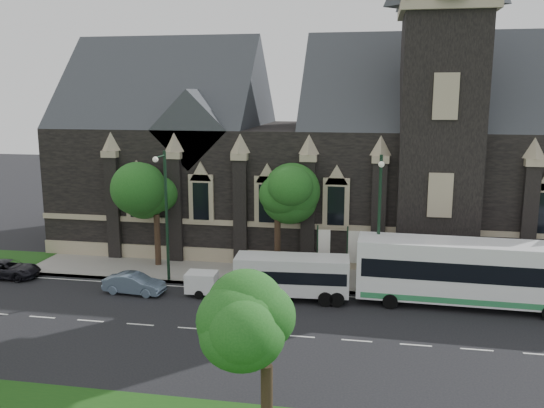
% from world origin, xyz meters
% --- Properties ---
extents(ground, '(160.00, 160.00, 0.00)m').
position_xyz_m(ground, '(0.00, 0.00, 0.00)').
color(ground, black).
rests_on(ground, ground).
extents(sidewalk, '(80.00, 5.00, 0.15)m').
position_xyz_m(sidewalk, '(0.00, 9.50, 0.07)').
color(sidewalk, '#9C968E').
rests_on(sidewalk, ground).
extents(museum, '(40.00, 17.70, 29.90)m').
position_xyz_m(museum, '(5.12, 18.78, 8.17)').
color(museum, black).
rests_on(museum, ground).
extents(tree_park_east, '(3.40, 3.40, 6.28)m').
position_xyz_m(tree_park_east, '(6.18, -9.32, 4.62)').
color(tree_park_east, black).
rests_on(tree_park_east, ground).
extents(tree_walk_right, '(4.08, 4.08, 7.80)m').
position_xyz_m(tree_walk_right, '(3.21, 10.71, 5.82)').
color(tree_walk_right, black).
rests_on(tree_walk_right, ground).
extents(tree_walk_left, '(3.91, 3.91, 7.64)m').
position_xyz_m(tree_walk_left, '(-5.80, 10.70, 5.73)').
color(tree_walk_left, black).
rests_on(tree_walk_left, ground).
extents(street_lamp_near, '(0.36, 1.88, 9.00)m').
position_xyz_m(street_lamp_near, '(10.00, 7.09, 5.11)').
color(street_lamp_near, black).
rests_on(street_lamp_near, ground).
extents(street_lamp_mid, '(0.36, 1.88, 9.00)m').
position_xyz_m(street_lamp_mid, '(-4.00, 7.09, 5.11)').
color(street_lamp_mid, black).
rests_on(street_lamp_mid, ground).
extents(banner_flag_left, '(0.90, 0.10, 4.00)m').
position_xyz_m(banner_flag_left, '(6.29, 9.00, 2.38)').
color(banner_flag_left, black).
rests_on(banner_flag_left, ground).
extents(banner_flag_center, '(0.90, 0.10, 4.00)m').
position_xyz_m(banner_flag_center, '(8.29, 9.00, 2.38)').
color(banner_flag_center, black).
rests_on(banner_flag_center, ground).
extents(banner_flag_right, '(0.90, 0.10, 4.00)m').
position_xyz_m(banner_flag_right, '(10.29, 9.00, 2.38)').
color(banner_flag_right, black).
rests_on(banner_flag_right, ground).
extents(tour_coach, '(13.78, 3.48, 3.99)m').
position_xyz_m(tour_coach, '(15.65, 6.20, 2.17)').
color(tour_coach, white).
rests_on(tour_coach, ground).
extents(shuttle_bus, '(7.18, 2.88, 2.72)m').
position_xyz_m(shuttle_bus, '(4.78, 5.58, 1.58)').
color(shuttle_bus, silver).
rests_on(shuttle_bus, ground).
extents(box_trailer, '(2.82, 1.66, 1.50)m').
position_xyz_m(box_trailer, '(-1.00, 5.20, 0.85)').
color(box_trailer, silver).
rests_on(box_trailer, ground).
extents(sedan, '(4.08, 1.70, 1.31)m').
position_xyz_m(sedan, '(-5.38, 4.71, 0.66)').
color(sedan, slate).
rests_on(sedan, ground).
extents(car_far_black, '(4.43, 2.10, 1.22)m').
position_xyz_m(car_far_black, '(-15.37, 6.20, 0.61)').
color(car_far_black, black).
rests_on(car_far_black, ground).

